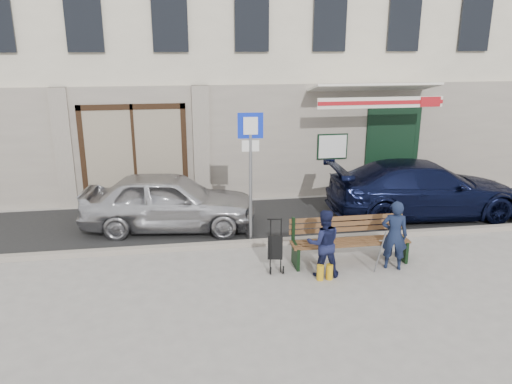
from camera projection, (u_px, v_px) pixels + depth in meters
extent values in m
plane|color=#9E9991|center=(290.00, 274.00, 9.64)|extent=(80.00, 80.00, 0.00)
cube|color=#282828|center=(263.00, 220.00, 12.57)|extent=(60.00, 3.20, 0.01)
cube|color=#9E9384|center=(275.00, 242.00, 11.04)|extent=(60.00, 0.18, 0.12)
cube|color=beige|center=(236.00, 19.00, 16.23)|extent=(20.00, 7.00, 10.00)
cube|color=#9E9384|center=(252.00, 143.00, 13.87)|extent=(20.00, 0.12, 3.20)
cube|color=maroon|center=(135.00, 148.00, 13.46)|extent=(2.50, 0.12, 2.00)
cube|color=black|center=(392.00, 150.00, 14.50)|extent=(1.60, 0.10, 2.60)
cube|color=black|center=(385.00, 150.00, 14.97)|extent=(1.25, 0.90, 2.40)
cube|color=white|center=(333.00, 147.00, 14.15)|extent=(0.80, 0.03, 0.65)
cube|color=white|center=(369.00, 89.00, 13.61)|extent=(3.40, 1.72, 0.42)
cube|color=white|center=(381.00, 103.00, 12.88)|extent=(3.40, 0.05, 0.28)
cube|color=#AE151C|center=(381.00, 103.00, 12.85)|extent=(3.40, 0.02, 0.10)
imported|color=#B9B9BE|center=(169.00, 201.00, 11.79)|extent=(4.24, 2.15, 1.38)
imported|color=black|center=(424.00, 189.00, 12.70)|extent=(4.97, 2.15, 1.42)
cylinder|color=gray|center=(251.00, 183.00, 10.74)|extent=(0.07, 0.07, 2.79)
cube|color=#0D28C2|center=(250.00, 126.00, 10.38)|extent=(0.54, 0.07, 0.54)
cube|color=white|center=(251.00, 126.00, 10.35)|extent=(0.30, 0.04, 0.37)
cube|color=white|center=(250.00, 146.00, 10.51)|extent=(0.37, 0.05, 0.24)
cube|color=brown|center=(350.00, 242.00, 10.01)|extent=(2.40, 0.50, 0.04)
cube|color=brown|center=(346.00, 224.00, 10.19)|extent=(2.40, 0.10, 0.36)
cube|color=black|center=(296.00, 256.00, 9.91)|extent=(0.06, 0.50, 0.45)
cube|color=black|center=(402.00, 249.00, 10.24)|extent=(0.06, 0.50, 0.45)
cube|color=white|center=(388.00, 240.00, 10.02)|extent=(0.34, 0.25, 0.11)
cylinder|color=gray|center=(380.00, 252.00, 9.42)|extent=(0.07, 0.34, 0.96)
cylinder|color=gold|center=(320.00, 273.00, 9.36)|extent=(0.13, 0.13, 0.30)
cylinder|color=gold|center=(329.00, 272.00, 9.39)|extent=(0.13, 0.13, 0.30)
imported|color=#141D38|center=(394.00, 235.00, 9.70)|extent=(0.59, 0.49, 1.39)
imported|color=#151A3C|center=(324.00, 243.00, 9.41)|extent=(0.69, 0.56, 1.32)
cylinder|color=black|center=(271.00, 271.00, 9.61)|extent=(0.06, 0.15, 0.15)
cylinder|color=black|center=(283.00, 270.00, 9.65)|extent=(0.06, 0.15, 0.15)
cube|color=black|center=(275.00, 247.00, 9.71)|extent=(0.34, 0.32, 0.49)
cylinder|color=black|center=(274.00, 219.00, 9.68)|extent=(0.27, 0.08, 0.02)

